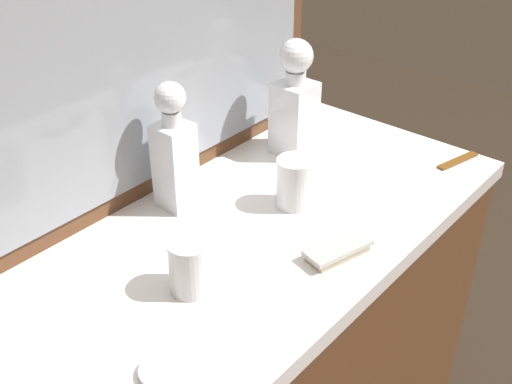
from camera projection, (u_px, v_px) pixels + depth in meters
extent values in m
cube|color=brown|center=(256.00, 376.00, 1.55)|extent=(1.13, 0.55, 0.80)
cube|color=white|center=(256.00, 233.00, 1.33)|extent=(1.16, 0.57, 0.04)
cube|color=brown|center=(153.00, 44.00, 1.29)|extent=(0.96, 0.03, 0.64)
cube|color=gray|center=(158.00, 45.00, 1.29)|extent=(0.88, 0.01, 0.56)
cube|color=white|center=(294.00, 118.00, 1.54)|extent=(0.09, 0.09, 0.18)
cube|color=#8C4C14|center=(294.00, 128.00, 1.55)|extent=(0.08, 0.08, 0.13)
cylinder|color=white|center=(295.00, 77.00, 1.49)|extent=(0.05, 0.05, 0.03)
sphere|color=white|center=(296.00, 56.00, 1.46)|extent=(0.08, 0.08, 0.08)
cube|color=white|center=(175.00, 166.00, 1.33)|extent=(0.07, 0.07, 0.19)
cube|color=#8C4C14|center=(176.00, 175.00, 1.35)|extent=(0.06, 0.06, 0.14)
cylinder|color=white|center=(172.00, 118.00, 1.28)|extent=(0.04, 0.04, 0.03)
sphere|color=white|center=(170.00, 98.00, 1.25)|extent=(0.06, 0.06, 0.06)
cylinder|color=white|center=(191.00, 266.00, 1.13)|extent=(0.08, 0.08, 0.10)
cylinder|color=silver|center=(192.00, 286.00, 1.15)|extent=(0.07, 0.07, 0.01)
cylinder|color=white|center=(294.00, 183.00, 1.35)|extent=(0.08, 0.08, 0.11)
cylinder|color=silver|center=(294.00, 202.00, 1.38)|extent=(0.07, 0.07, 0.01)
cube|color=#B7A88C|center=(338.00, 253.00, 1.23)|extent=(0.13, 0.08, 0.01)
cube|color=#B7B5AD|center=(338.00, 247.00, 1.22)|extent=(0.14, 0.09, 0.01)
cylinder|color=silver|center=(163.00, 372.00, 0.98)|extent=(0.07, 0.07, 0.01)
cube|color=brown|center=(458.00, 161.00, 1.54)|extent=(0.13, 0.05, 0.01)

